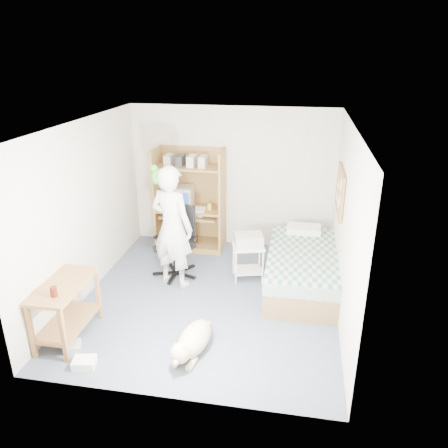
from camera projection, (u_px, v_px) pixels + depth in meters
name	position (u px, v px, depth m)	size (l,w,h in m)	color
floor	(210.00, 298.00, 6.37)	(4.00, 4.00, 0.00)	#485362
wall_back	(232.00, 178.00, 7.73)	(3.60, 0.02, 2.50)	beige
wall_right	(346.00, 227.00, 5.61)	(0.02, 4.00, 2.50)	beige
wall_left	(85.00, 210.00, 6.19)	(0.02, 4.00, 2.50)	beige
ceiling	(207.00, 125.00, 5.43)	(3.60, 4.00, 0.02)	white
computer_hutch	(191.00, 203.00, 7.76)	(1.20, 0.63, 1.80)	brown
bed	(302.00, 268.00, 6.61)	(1.02, 2.02, 0.66)	brown
side_desk	(66.00, 302.00, 5.34)	(0.50, 1.00, 0.75)	brown
corkboard	(340.00, 191.00, 6.36)	(0.04, 0.94, 0.66)	olive
office_chair	(177.00, 251.00, 6.91)	(0.64, 0.65, 1.12)	black
person	(172.00, 227.00, 6.43)	(0.68, 0.45, 1.87)	silver
parrot	(156.00, 176.00, 6.19)	(0.14, 0.24, 0.38)	#1E9715
dog	(192.00, 341.00, 5.16)	(0.45, 1.03, 0.39)	tan
printer_cart	(248.00, 257.00, 6.78)	(0.55, 0.49, 0.57)	white
printer	(249.00, 240.00, 6.68)	(0.42, 0.32, 0.18)	#A9A9A4
crt_monitor	(183.00, 196.00, 7.75)	(0.38, 0.41, 0.35)	beige
keyboard	(190.00, 215.00, 7.67)	(0.45, 0.16, 0.03)	beige
pencil_cup	(210.00, 206.00, 7.62)	(0.08, 0.08, 0.12)	gold
drink_glass	(54.00, 292.00, 4.97)	(0.08, 0.08, 0.12)	#44150A
floor_box_a	(84.00, 363.00, 4.98)	(0.25, 0.20, 0.10)	white
floor_box_b	(73.00, 346.00, 5.27)	(0.18, 0.22, 0.08)	#BBBAB6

